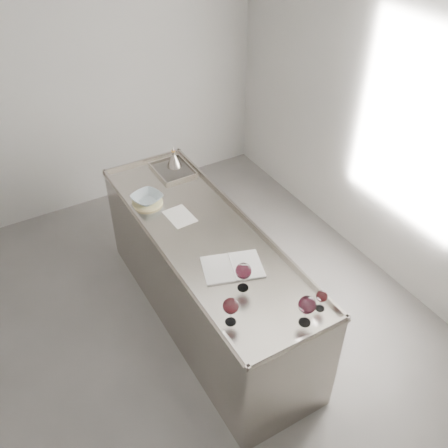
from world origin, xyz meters
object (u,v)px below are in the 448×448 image
notebook (232,267)px  wine_funnel (174,160)px  wine_glass_middle (243,272)px  wine_glass_right (307,306)px  counter (206,277)px  ceramic_bowl (147,198)px  wine_glass_left (231,307)px  wine_glass_small (322,297)px

notebook → wine_funnel: 1.43m
wine_glass_middle → wine_glass_right: bearing=-68.8°
counter → wine_glass_right: wine_glass_right is taller
ceramic_bowl → wine_glass_left: bearing=-92.2°
wine_glass_left → wine_glass_middle: wine_glass_middle is taller
wine_glass_middle → wine_glass_small: size_ratio=1.40×
wine_glass_left → wine_funnel: wine_funnel is taller
ceramic_bowl → wine_glass_right: bearing=-78.4°
counter → wine_glass_small: wine_glass_small is taller
wine_funnel → notebook: bearing=-99.3°
counter → wine_glass_right: (0.12, -1.08, 0.62)m
wine_glass_middle → ceramic_bowl: 1.23m
notebook → wine_funnel: bearing=98.9°
wine_glass_left → wine_glass_right: 0.46m
wine_glass_middle → notebook: bearing=78.9°
counter → wine_glass_middle: 0.89m
notebook → wine_funnel: wine_funnel is taller
wine_glass_small → notebook: bearing=115.4°
wine_glass_small → ceramic_bowl: size_ratio=0.63×
wine_glass_middle → counter: bearing=85.2°
counter → wine_glass_small: (0.27, -1.04, 0.57)m
counter → wine_funnel: bearing=77.5°
wine_glass_middle → wine_glass_right: (0.17, -0.45, 0.00)m
wine_glass_right → ceramic_bowl: (-0.34, 1.66, -0.10)m
wine_glass_left → wine_glass_right: wine_glass_right is taller
counter → wine_glass_left: bearing=-108.0°
counter → ceramic_bowl: size_ratio=10.22×
wine_glass_middle → notebook: size_ratio=0.44×
wine_glass_right → wine_funnel: size_ratio=1.05×
counter → notebook: (-0.01, -0.43, 0.47)m
wine_glass_right → wine_glass_small: bearing=15.6°
wine_glass_left → wine_glass_right: bearing=-30.7°
counter → wine_funnel: (0.22, 0.98, 0.53)m
wine_glass_right → notebook: wine_glass_right is taller
wine_glass_left → notebook: (0.26, 0.41, -0.13)m
wine_glass_small → counter: bearing=104.8°
wine_glass_right → wine_glass_left: bearing=149.3°
notebook → ceramic_bowl: size_ratio=2.03×
wine_funnel → counter: bearing=-102.5°
notebook → ceramic_bowl: (-0.21, 1.01, 0.04)m
counter → wine_glass_left: 1.08m
wine_funnel → wine_glass_left: bearing=-105.1°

